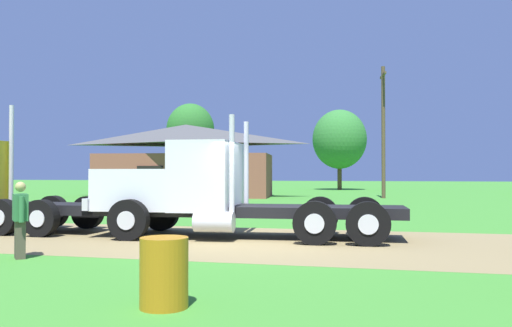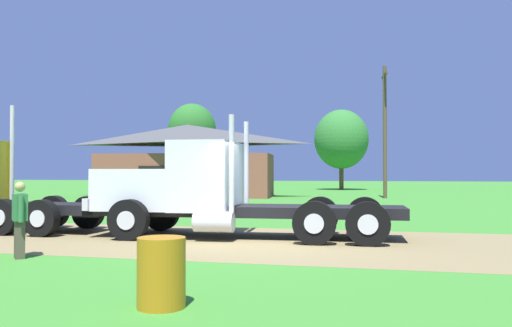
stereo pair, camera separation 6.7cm
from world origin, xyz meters
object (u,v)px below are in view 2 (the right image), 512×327
truck_foreground_white (204,192)px  shed_building (187,162)px  visitor_walking_mid (20,217)px  utility_pole_near (385,128)px  steel_barrel (161,272)px

truck_foreground_white → shed_building: size_ratio=0.63×
visitor_walking_mid → utility_pole_near: 28.82m
truck_foreground_white → shed_building: shed_building is taller
steel_barrel → shed_building: 31.81m
visitor_walking_mid → truck_foreground_white: bearing=61.1°
truck_foreground_white → utility_pole_near: utility_pole_near is taller
visitor_walking_mid → steel_barrel: visitor_walking_mid is taller
shed_building → utility_pole_near: (13.92, 0.87, 2.20)m
steel_barrel → utility_pole_near: 31.03m
truck_foreground_white → visitor_walking_mid: size_ratio=5.43×
steel_barrel → utility_pole_near: (2.82, 30.60, 4.29)m
utility_pole_near → steel_barrel: bearing=-95.3°
truck_foreground_white → utility_pole_near: (4.81, 23.27, 3.54)m
truck_foreground_white → shed_building: bearing=112.1°
shed_building → utility_pole_near: 14.12m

